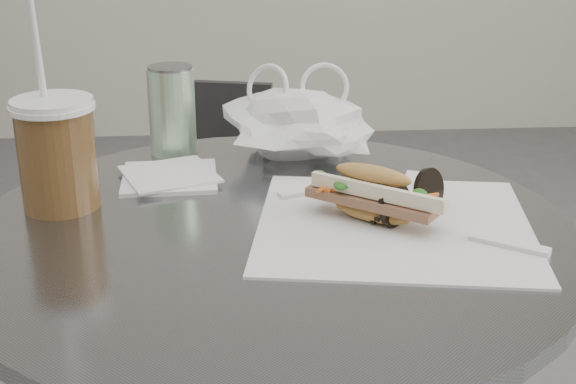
{
  "coord_description": "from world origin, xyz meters",
  "views": [
    {
      "loc": [
        -0.04,
        -0.7,
        1.14
      ],
      "look_at": [
        0.02,
        0.19,
        0.79
      ],
      "focal_mm": 50.0,
      "sensor_mm": 36.0,
      "label": 1
    }
  ],
  "objects": [
    {
      "name": "sunglasses",
      "position": [
        0.18,
        0.22,
        0.76
      ],
      "size": [
        0.11,
        0.1,
        0.06
      ],
      "rotation": [
        0.0,
        0.0,
        0.73
      ],
      "color": "black",
      "rests_on": "cafe_table"
    },
    {
      "name": "plastic_bag",
      "position": [
        0.05,
        0.45,
        0.79
      ],
      "size": [
        0.25,
        0.22,
        0.11
      ],
      "primitive_type": null,
      "rotation": [
        0.0,
        0.0,
        -0.34
      ],
      "color": "white",
      "rests_on": "cafe_table"
    },
    {
      "name": "banh_mi",
      "position": [
        0.13,
        0.21,
        0.78
      ],
      "size": [
        0.21,
        0.19,
        0.07
      ],
      "rotation": [
        0.0,
        0.0,
        -0.64
      ],
      "color": "tan",
      "rests_on": "sandwich_paper"
    },
    {
      "name": "sandwich_paper",
      "position": [
        0.15,
        0.19,
        0.74
      ],
      "size": [
        0.38,
        0.36,
        0.0
      ],
      "primitive_type": "cube",
      "rotation": [
        0.0,
        0.0,
        -0.15
      ],
      "color": "white",
      "rests_on": "cafe_table"
    },
    {
      "name": "napkin_stack",
      "position": [
        -0.13,
        0.38,
        0.74
      ],
      "size": [
        0.16,
        0.16,
        0.01
      ],
      "color": "white",
      "rests_on": "cafe_table"
    },
    {
      "name": "chair_far",
      "position": [
        -0.12,
        1.1,
        0.3
      ],
      "size": [
        0.36,
        0.39,
        0.68
      ],
      "rotation": [
        0.0,
        0.0,
        2.91
      ],
      "color": "#2D2D30",
      "rests_on": "ground"
    },
    {
      "name": "iced_coffee",
      "position": [
        -0.27,
        0.29,
        0.82
      ],
      "size": [
        0.11,
        0.11,
        0.31
      ],
      "color": "brown",
      "rests_on": "cafe_table"
    },
    {
      "name": "drink_can",
      "position": [
        -0.14,
        0.5,
        0.81
      ],
      "size": [
        0.07,
        0.07,
        0.14
      ],
      "color": "#5DA067",
      "rests_on": "cafe_table"
    }
  ]
}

